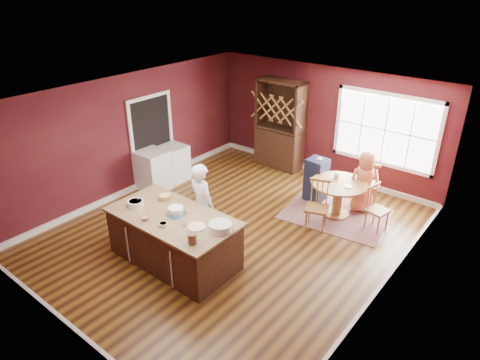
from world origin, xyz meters
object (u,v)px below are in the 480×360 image
at_px(kitchen_island, 174,239).
at_px(hutch, 280,125).
at_px(dining_table, 338,192).
at_px(chair_south, 317,206).
at_px(washer, 153,170).
at_px(high_chair, 316,179).
at_px(baker, 202,205).
at_px(seated_woman, 364,182).
at_px(layer_cake, 176,211).
at_px(toddler, 316,165).
at_px(dryer, 174,163).
at_px(chair_north, 369,182).
at_px(chair_east, 378,209).

relative_size(kitchen_island, hutch, 1.01).
distance_m(dining_table, hutch, 2.81).
xyz_separation_m(chair_south, washer, (-3.85, -0.82, -0.05)).
bearing_deg(high_chair, baker, -102.60).
distance_m(seated_woman, high_chair, 1.05).
bearing_deg(chair_south, washer, 172.55).
distance_m(layer_cake, high_chair, 3.60).
relative_size(baker, chair_south, 1.57).
relative_size(toddler, dryer, 0.30).
relative_size(chair_south, seated_woman, 0.76).
relative_size(kitchen_island, chair_north, 2.14).
xyz_separation_m(dining_table, chair_south, (-0.07, -0.77, -0.02)).
relative_size(baker, chair_north, 1.52).
relative_size(chair_east, chair_north, 0.86).
bearing_deg(hutch, baker, -76.91).
xyz_separation_m(dining_table, high_chair, (-0.69, 0.31, -0.02)).
bearing_deg(seated_woman, dryer, -15.99).
relative_size(layer_cake, toddler, 1.36).
bearing_deg(layer_cake, kitchen_island, -117.43).
bearing_deg(chair_south, dryer, 163.20).
bearing_deg(washer, chair_east, 18.17).
bearing_deg(hutch, chair_south, -42.38).
relative_size(layer_cake, hutch, 0.16).
xyz_separation_m(baker, seated_woman, (1.81, 3.03, -0.13)).
bearing_deg(dryer, high_chair, 21.35).
bearing_deg(baker, seated_woman, -112.35).
height_order(chair_east, chair_south, chair_south).
xyz_separation_m(layer_cake, toddler, (0.71, 3.52, -0.18)).
height_order(high_chair, toddler, high_chair).
bearing_deg(washer, baker, -20.85).
distance_m(high_chair, toddler, 0.31).
distance_m(toddler, washer, 3.73).
bearing_deg(dining_table, chair_east, -1.24).
bearing_deg(seated_woman, layer_cake, 29.09).
relative_size(dining_table, chair_east, 1.24).
distance_m(layer_cake, chair_south, 2.82).
distance_m(dining_table, layer_cake, 3.52).
xyz_separation_m(hutch, washer, (-1.53, -2.94, -0.66)).
relative_size(high_chair, washer, 1.09).
relative_size(chair_north, hutch, 0.47).
xyz_separation_m(chair_east, washer, (-4.79, -1.57, 0.01)).
xyz_separation_m(baker, chair_south, (1.42, 1.75, -0.30)).
xyz_separation_m(kitchen_island, baker, (0.01, 0.72, 0.38)).
height_order(chair_east, dryer, chair_east).
height_order(chair_north, toddler, chair_north).
bearing_deg(kitchen_island, washer, 145.89).
bearing_deg(kitchen_island, toddler, 78.26).
xyz_separation_m(baker, high_chair, (0.79, 2.83, -0.30)).
bearing_deg(toddler, kitchen_island, -101.74).
bearing_deg(toddler, dining_table, -25.02).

